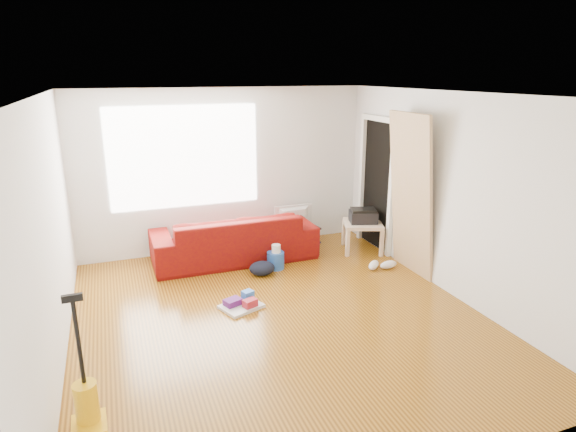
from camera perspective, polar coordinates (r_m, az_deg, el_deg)
name	(u,v)px	position (r m, az deg, el deg)	size (l,w,h in m)	color
room	(280,209)	(5.34, -0.92, 0.83)	(4.51, 5.01, 2.51)	#5B330B
sofa	(235,259)	(7.35, -6.33, -5.05)	(2.40, 0.94, 0.70)	#50040A
tv_stand	(295,236)	(7.85, 0.79, -2.35)	(0.81, 0.54, 0.28)	black
tv	(295,217)	(7.75, 0.80, -0.13)	(0.64, 0.08, 0.37)	black
side_table	(363,227)	(7.60, 8.84, -1.27)	(0.74, 0.74, 0.47)	beige
printer	(363,216)	(7.55, 8.90, 0.03)	(0.49, 0.43, 0.22)	black
bucket	(276,268)	(6.97, -1.47, -6.21)	(0.25, 0.25, 0.25)	#214EA0
toilet_paper	(276,257)	(6.89, -1.41, -4.85)	(0.13, 0.13, 0.12)	white
cleaning_tray	(242,303)	(5.89, -5.48, -10.28)	(0.55, 0.50, 0.16)	silver
backpack	(262,275)	(6.76, -3.09, -6.96)	(0.36, 0.28, 0.20)	black
sneakers	(381,265)	(7.06, 10.97, -5.71)	(0.49, 0.27, 0.11)	white
vacuum	(88,414)	(4.23, -22.62, -20.85)	(0.26, 0.29, 1.20)	#E9A80C
door_panel	(405,271)	(7.08, 13.72, -6.34)	(0.04, 0.89, 2.23)	tan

